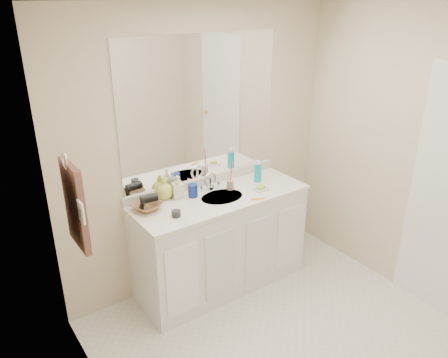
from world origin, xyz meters
TOP-DOWN VIEW (x-y plane):
  - floor at (0.00, 0.00)m, footprint 2.60×2.60m
  - ceiling at (0.00, 0.00)m, footprint 2.60×2.60m
  - wall_back at (0.00, 1.30)m, footprint 2.60×0.02m
  - wall_left at (-1.30, 0.00)m, footprint 0.02×2.60m
  - wall_right at (1.30, 0.00)m, footprint 0.02×2.60m
  - vanity_cabinet at (0.00, 1.02)m, footprint 1.50×0.55m
  - countertop at (0.00, 1.02)m, footprint 1.52×0.57m
  - backsplash at (0.00, 1.29)m, footprint 1.52×0.03m
  - sink_basin at (0.00, 1.00)m, footprint 0.37×0.37m
  - faucet at (0.00, 1.18)m, footprint 0.02×0.02m
  - mirror at (0.00, 1.29)m, footprint 1.48×0.01m
  - blue_mug at (-0.20, 1.14)m, footprint 0.08×0.08m
  - tan_cup at (0.14, 1.09)m, footprint 0.07×0.07m
  - toothbrush at (0.15, 1.09)m, footprint 0.01×0.04m
  - mouthwash_bottle at (0.45, 1.08)m, footprint 0.07×0.07m
  - soap_dish at (0.35, 0.92)m, footprint 0.12×0.10m
  - green_soap at (0.35, 0.92)m, footprint 0.08×0.07m
  - orange_comb at (0.21, 0.79)m, footprint 0.11×0.07m
  - dark_jar at (-0.48, 0.92)m, footprint 0.08×0.08m
  - soap_bottle_white at (-0.28, 1.24)m, footprint 0.07×0.07m
  - soap_bottle_cream at (-0.31, 1.20)m, footprint 0.11×0.11m
  - soap_bottle_yellow at (-0.41, 1.25)m, footprint 0.19×0.19m
  - wicker_basket at (-0.61, 1.15)m, footprint 0.27×0.27m
  - hair_dryer at (-0.59, 1.15)m, footprint 0.14×0.08m
  - towel_ring at (-1.27, 0.77)m, footprint 0.01×0.11m
  - hand_towel at (-1.25, 0.77)m, footprint 0.04×0.32m
  - switch_plate at (-1.27, 0.57)m, footprint 0.01×0.08m

SIDE VIEW (x-z plane):
  - floor at x=0.00m, z-range 0.00..0.00m
  - vanity_cabinet at x=0.00m, z-range 0.00..0.85m
  - countertop at x=0.00m, z-range 0.85..0.88m
  - sink_basin at x=0.00m, z-range 0.86..0.88m
  - orange_comb at x=0.21m, z-range 0.88..0.88m
  - soap_dish at x=0.35m, z-range 0.88..0.89m
  - dark_jar at x=-0.48m, z-range 0.88..0.93m
  - green_soap at x=0.35m, z-range 0.89..0.92m
  - wicker_basket at x=-0.61m, z-range 0.88..0.93m
  - backsplash at x=0.00m, z-range 0.88..0.96m
  - tan_cup at x=0.14m, z-range 0.88..0.96m
  - blue_mug at x=-0.20m, z-range 0.88..0.99m
  - faucet at x=0.00m, z-range 0.88..0.99m
  - mouthwash_bottle at x=0.45m, z-range 0.88..1.03m
  - soap_bottle_white at x=-0.28m, z-range 0.88..1.06m
  - hair_dryer at x=-0.59m, z-range 0.94..1.00m
  - soap_bottle_yellow at x=-0.41m, z-range 0.88..1.06m
  - soap_bottle_cream at x=-0.31m, z-range 0.88..1.07m
  - toothbrush at x=0.15m, z-range 0.93..1.13m
  - wall_back at x=0.00m, z-range 0.00..2.40m
  - wall_left at x=-1.30m, z-range 0.00..2.40m
  - wall_right at x=1.30m, z-range 0.00..2.40m
  - hand_towel at x=-1.25m, z-range 0.98..1.52m
  - switch_plate at x=-1.27m, z-range 1.24..1.36m
  - towel_ring at x=-1.27m, z-range 1.49..1.61m
  - mirror at x=0.00m, z-range 0.96..2.16m
  - ceiling at x=0.00m, z-range 2.39..2.41m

